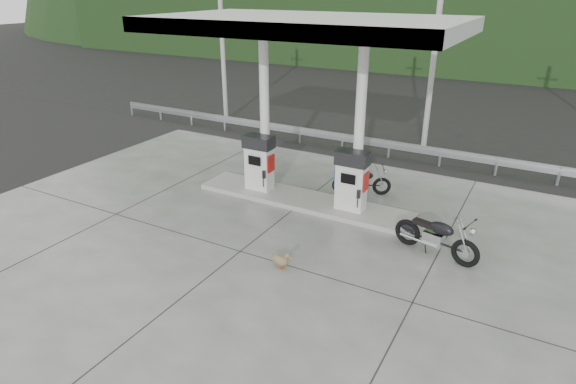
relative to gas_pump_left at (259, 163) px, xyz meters
The scene contains 17 objects.
ground 3.16m from the gas_pump_left, 57.38° to the right, with size 160.00×160.00×0.00m, color black.
forecourt_apron 3.15m from the gas_pump_left, 57.38° to the right, with size 18.00×14.00×0.02m, color #60605C.
pump_island 1.87m from the gas_pump_left, ahead, with size 7.00×1.40×0.15m, color gray.
gas_pump_left is the anchor object (origin of this frame).
gas_pump_right 3.20m from the gas_pump_left, ahead, with size 0.95×0.55×1.80m, color silver, non-canonical shape.
canopy_column_left 1.65m from the gas_pump_left, 90.00° to the left, with size 0.30×0.30×5.00m, color white.
canopy_column_right 3.60m from the gas_pump_left, ahead, with size 0.30×0.30×5.00m, color white.
canopy_roof 4.59m from the gas_pump_left, ahead, with size 8.50×5.00×0.40m, color silver.
guardrail 5.74m from the gas_pump_left, 73.78° to the left, with size 26.00×0.16×1.42m, color #9C9EA3, non-canonical shape.
road 9.20m from the gas_pump_left, 79.92° to the left, with size 60.00×7.00×0.01m, color black.
utility_pole_a 9.93m from the gas_pump_left, 132.44° to the left, with size 0.22×0.22×8.00m, color #9A9A95.
utility_pole_b 8.40m from the gas_pump_left, 62.78° to the left, with size 0.22×0.22×8.00m, color #9A9A95.
tree_band 27.61m from the gas_pump_left, 86.67° to the left, with size 80.00×6.00×6.00m, color black.
forested_hills 57.53m from the gas_pump_left, 88.41° to the left, with size 100.00×40.00×140.00m, color black, non-canonical shape.
motorcycle_left 3.40m from the gas_pump_left, 27.03° to the left, with size 1.79×0.56×0.85m, color black, non-canonical shape.
motorcycle_right 6.16m from the gas_pump_left, 11.52° to the right, with size 2.15×0.68×1.02m, color black, non-canonical shape.
duck 4.76m from the gas_pump_left, 51.94° to the right, with size 0.57×0.16×0.41m, color brown, non-canonical shape.
Camera 1 is at (6.31, -9.84, 6.36)m, focal length 30.00 mm.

